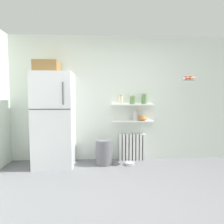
% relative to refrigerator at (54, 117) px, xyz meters
% --- Properties ---
extents(ground_plane, '(7.04, 7.04, 0.00)m').
position_rel_refrigerator_xyz_m(ground_plane, '(1.23, -1.15, -0.95)').
color(ground_plane, slate).
extents(back_wall, '(7.04, 0.10, 2.60)m').
position_rel_refrigerator_xyz_m(back_wall, '(1.23, 0.40, 0.35)').
color(back_wall, silver).
rests_on(back_wall, ground_plane).
extents(refrigerator, '(0.74, 0.73, 2.01)m').
position_rel_refrigerator_xyz_m(refrigerator, '(0.00, 0.00, 0.00)').
color(refrigerator, silver).
rests_on(refrigerator, ground_plane).
extents(radiator, '(0.55, 0.12, 0.56)m').
position_rel_refrigerator_xyz_m(radiator, '(1.56, 0.27, -0.67)').
color(radiator, white).
rests_on(radiator, ground_plane).
extents(wall_shelf_lower, '(0.86, 0.22, 0.02)m').
position_rel_refrigerator_xyz_m(wall_shelf_lower, '(1.56, 0.24, -0.12)').
color(wall_shelf_lower, white).
extents(wall_shelf_upper, '(0.86, 0.22, 0.02)m').
position_rel_refrigerator_xyz_m(wall_shelf_upper, '(1.56, 0.24, 0.23)').
color(wall_shelf_upper, white).
extents(storage_jar_0, '(0.08, 0.08, 0.19)m').
position_rel_refrigerator_xyz_m(storage_jar_0, '(1.32, 0.24, 0.33)').
color(storage_jar_0, beige).
rests_on(storage_jar_0, wall_shelf_upper).
extents(storage_jar_1, '(0.11, 0.11, 0.18)m').
position_rel_refrigerator_xyz_m(storage_jar_1, '(1.56, 0.24, 0.33)').
color(storage_jar_1, '#5B7F4C').
rests_on(storage_jar_1, wall_shelf_upper).
extents(storage_jar_2, '(0.11, 0.11, 0.22)m').
position_rel_refrigerator_xyz_m(storage_jar_2, '(1.80, 0.24, 0.35)').
color(storage_jar_2, '#5B7F4C').
rests_on(storage_jar_2, wall_shelf_upper).
extents(vase, '(0.11, 0.11, 0.21)m').
position_rel_refrigerator_xyz_m(vase, '(1.63, 0.24, 0.00)').
color(vase, '#B2ADA8').
rests_on(vase, wall_shelf_lower).
extents(shelf_bowl, '(0.18, 0.18, 0.08)m').
position_rel_refrigerator_xyz_m(shelf_bowl, '(1.78, 0.24, -0.06)').
color(shelf_bowl, orange).
rests_on(shelf_bowl, wall_shelf_lower).
extents(trash_bin, '(0.32, 0.32, 0.49)m').
position_rel_refrigerator_xyz_m(trash_bin, '(0.96, 0.01, -0.70)').
color(trash_bin, slate).
rests_on(trash_bin, ground_plane).
extents(pet_food_bowl, '(0.19, 0.19, 0.05)m').
position_rel_refrigerator_xyz_m(pet_food_bowl, '(1.47, -0.05, -0.92)').
color(pet_food_bowl, '#B7B7BC').
rests_on(pet_food_bowl, ground_plane).
extents(hanging_fruit_basket, '(0.30, 0.30, 0.09)m').
position_rel_refrigerator_xyz_m(hanging_fruit_basket, '(2.62, -0.05, 0.75)').
color(hanging_fruit_basket, '#B2B2B7').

